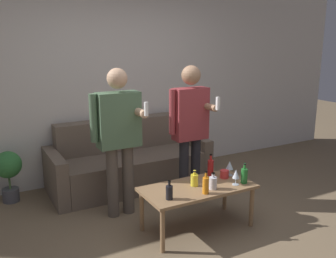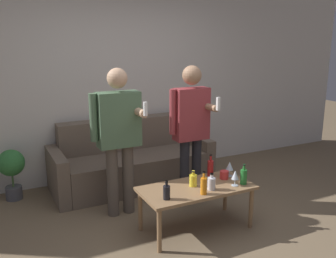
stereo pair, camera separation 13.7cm
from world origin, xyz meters
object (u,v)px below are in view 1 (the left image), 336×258
person_standing_left (118,132)px  person_standing_right (190,124)px  bottle_orange (194,180)px  coffee_table (198,191)px  couch (128,162)px

person_standing_left → person_standing_right: 0.82m
bottle_orange → coffee_table: bearing=-59.4°
couch → person_standing_left: person_standing_left is taller
couch → coffee_table: 1.45m
person_standing_left → person_standing_right: bearing=-7.4°
couch → bottle_orange: 1.42m
couch → person_standing_left: bearing=-118.4°
person_standing_left → coffee_table: bearing=-49.8°
coffee_table → bottle_orange: bottle_orange is taller
bottle_orange → person_standing_right: bearing=63.0°
coffee_table → person_standing_right: (0.25, 0.56, 0.55)m
bottle_orange → person_standing_left: 0.93m
bottle_orange → person_standing_left: size_ratio=0.10×
couch → person_standing_right: 1.16m
bottle_orange → person_standing_right: size_ratio=0.10×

